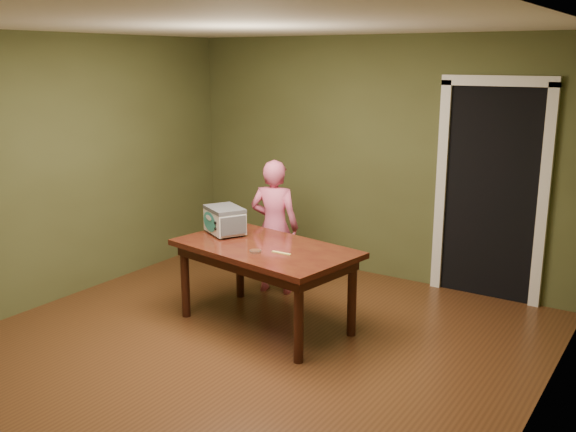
{
  "coord_description": "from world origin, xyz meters",
  "views": [
    {
      "loc": [
        2.99,
        -3.78,
        2.36
      ],
      "look_at": [
        -0.12,
        1.0,
        0.95
      ],
      "focal_mm": 40.0,
      "sensor_mm": 36.0,
      "label": 1
    }
  ],
  "objects": [
    {
      "name": "floor",
      "position": [
        0.0,
        0.0,
        0.0
      ],
      "size": [
        5.0,
        5.0,
        0.0
      ],
      "primitive_type": "plane",
      "color": "#553018",
      "rests_on": "ground"
    },
    {
      "name": "room_shell",
      "position": [
        0.0,
        0.0,
        1.71
      ],
      "size": [
        4.52,
        5.02,
        2.61
      ],
      "color": "#4D542D",
      "rests_on": "ground"
    },
    {
      "name": "doorway",
      "position": [
        1.3,
        2.78,
        1.06
      ],
      "size": [
        1.1,
        0.66,
        2.25
      ],
      "color": "black",
      "rests_on": "ground"
    },
    {
      "name": "dining_table",
      "position": [
        -0.13,
        0.65,
        0.65
      ],
      "size": [
        1.72,
        1.14,
        0.75
      ],
      "rotation": [
        0.0,
        0.0,
        -0.16
      ],
      "color": "#38100C",
      "rests_on": "floor"
    },
    {
      "name": "toy_oven",
      "position": [
        -0.68,
        0.77,
        0.89
      ],
      "size": [
        0.49,
        0.43,
        0.26
      ],
      "rotation": [
        0.0,
        0.0,
        -0.49
      ],
      "color": "#4C4F54",
      "rests_on": "dining_table"
    },
    {
      "name": "baking_pan",
      "position": [
        -0.08,
        0.44,
        0.76
      ],
      "size": [
        0.1,
        0.1,
        0.02
      ],
      "color": "silver",
      "rests_on": "dining_table"
    },
    {
      "name": "spatula",
      "position": [
        0.11,
        0.54,
        0.75
      ],
      "size": [
        0.18,
        0.03,
        0.01
      ],
      "primitive_type": "cube",
      "rotation": [
        0.0,
        0.0,
        0.01
      ],
      "color": "#F6E76A",
      "rests_on": "dining_table"
    },
    {
      "name": "child",
      "position": [
        -0.56,
        1.42,
        0.69
      ],
      "size": [
        0.57,
        0.45,
        1.38
      ],
      "primitive_type": "imported",
      "rotation": [
        0.0,
        0.0,
        3.41
      ],
      "color": "#D6587E",
      "rests_on": "floor"
    }
  ]
}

